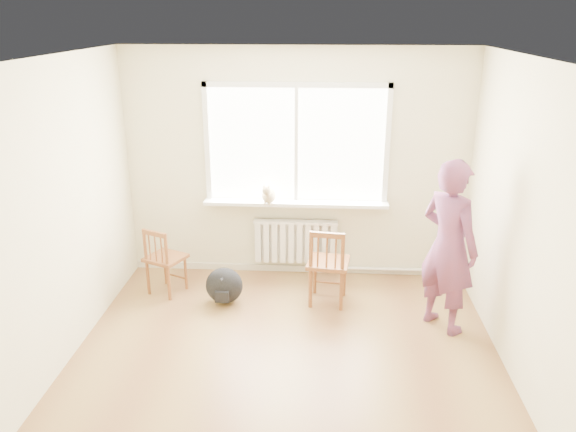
% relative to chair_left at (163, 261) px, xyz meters
% --- Properties ---
extents(floor, '(4.50, 4.50, 0.00)m').
position_rel_chair_left_xyz_m(floor, '(1.46, -1.57, -0.40)').
color(floor, olive).
rests_on(floor, ground).
extents(ceiling, '(4.50, 4.50, 0.00)m').
position_rel_chair_left_xyz_m(ceiling, '(1.46, -1.57, 2.30)').
color(ceiling, white).
rests_on(ceiling, back_wall).
extents(back_wall, '(4.00, 0.01, 2.70)m').
position_rel_chair_left_xyz_m(back_wall, '(1.46, 0.68, 0.95)').
color(back_wall, beige).
rests_on(back_wall, ground).
extents(window, '(2.12, 0.05, 1.42)m').
position_rel_chair_left_xyz_m(window, '(1.46, 0.66, 1.26)').
color(window, white).
rests_on(window, back_wall).
extents(windowsill, '(2.15, 0.22, 0.04)m').
position_rel_chair_left_xyz_m(windowsill, '(1.46, 0.57, 0.53)').
color(windowsill, white).
rests_on(windowsill, back_wall).
extents(radiator, '(1.00, 0.12, 0.55)m').
position_rel_chair_left_xyz_m(radiator, '(1.46, 0.59, 0.04)').
color(radiator, white).
rests_on(radiator, back_wall).
extents(heating_pipe, '(1.40, 0.04, 0.04)m').
position_rel_chair_left_xyz_m(heating_pipe, '(2.71, 0.62, -0.32)').
color(heating_pipe, silver).
rests_on(heating_pipe, back_wall).
extents(baseboard, '(4.00, 0.03, 0.08)m').
position_rel_chair_left_xyz_m(baseboard, '(1.46, 0.67, -0.36)').
color(baseboard, beige).
rests_on(baseboard, ground).
extents(chair_left, '(0.51, 0.51, 0.80)m').
position_rel_chair_left_xyz_m(chair_left, '(0.00, 0.00, 0.00)').
color(chair_left, brown).
rests_on(chair_left, floor).
extents(chair_right, '(0.49, 0.47, 0.89)m').
position_rel_chair_left_xyz_m(chair_right, '(1.85, -0.12, 0.05)').
color(chair_right, brown).
rests_on(chair_right, floor).
extents(person, '(0.74, 0.76, 1.76)m').
position_rel_chair_left_xyz_m(person, '(3.01, -0.52, 0.48)').
color(person, '#BD3F52').
rests_on(person, floor).
extents(cat, '(0.19, 0.38, 0.25)m').
position_rel_chair_left_xyz_m(cat, '(1.15, 0.49, 0.65)').
color(cat, '#CAB88A').
rests_on(cat, windowsill).
extents(backpack, '(0.43, 0.33, 0.41)m').
position_rel_chair_left_xyz_m(backpack, '(0.72, -0.17, -0.20)').
color(backpack, black).
rests_on(backpack, floor).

